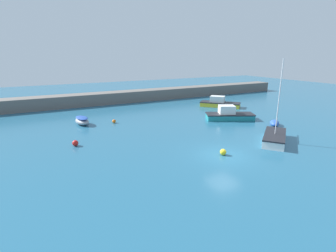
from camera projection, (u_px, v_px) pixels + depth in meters
ground_plane at (224, 156)px, 21.13m from camera, size 120.00×120.00×0.20m
harbor_breakwater at (120, 97)px, 43.78m from camera, size 66.56×3.03×1.80m
cabin_cruiser_white at (219, 103)px, 40.22m from camera, size 5.56×5.86×1.64m
rowboat_with_red_cover at (82, 121)px, 30.10m from camera, size 1.67×2.79×0.92m
motorboat_with_cabin at (229, 115)px, 32.40m from camera, size 6.16×4.57×1.76m
fishing_dinghy_green at (275, 123)px, 29.73m from camera, size 2.10×2.05×0.61m
sailboat_tall_mast at (275, 137)px, 24.14m from camera, size 5.05×4.48×7.49m
mooring_buoy_yellow at (223, 152)px, 21.05m from camera, size 0.51×0.51×0.51m
mooring_buoy_red at (75, 143)px, 23.11m from camera, size 0.53×0.53×0.53m
mooring_buoy_orange at (114, 121)px, 30.81m from camera, size 0.43×0.43×0.43m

